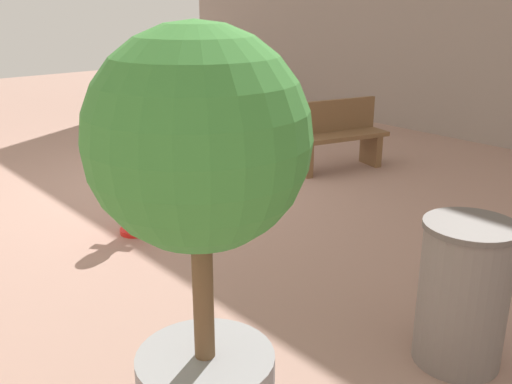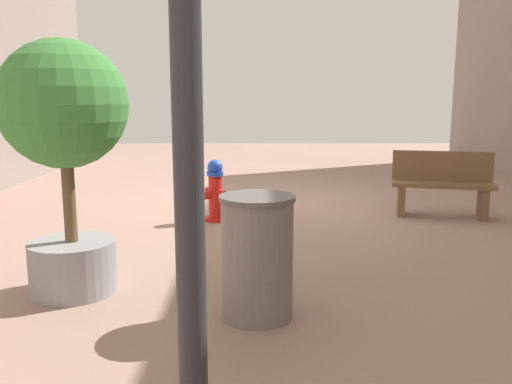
{
  "view_description": "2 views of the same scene",
  "coord_description": "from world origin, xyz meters",
  "px_view_note": "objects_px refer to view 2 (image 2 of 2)",
  "views": [
    {
      "loc": [
        3.65,
        6.26,
        2.31
      ],
      "look_at": [
        0.79,
        2.92,
        0.81
      ],
      "focal_mm": 40.4,
      "sensor_mm": 36.0,
      "label": 1
    },
    {
      "loc": [
        0.56,
        8.56,
        1.72
      ],
      "look_at": [
        0.48,
        3.28,
        0.77
      ],
      "focal_mm": 36.66,
      "sensor_mm": 36.0,
      "label": 2
    }
  ],
  "objects_px": {
    "bench_near": "(442,184)",
    "trash_bin": "(257,257)",
    "fire_hydrant": "(215,190)",
    "planter_tree": "(65,134)"
  },
  "relations": [
    {
      "from": "fire_hydrant",
      "to": "planter_tree",
      "type": "distance_m",
      "value": 3.13
    },
    {
      "from": "bench_near",
      "to": "planter_tree",
      "type": "height_order",
      "value": "planter_tree"
    },
    {
      "from": "trash_bin",
      "to": "fire_hydrant",
      "type": "bearing_deg",
      "value": -80.77
    },
    {
      "from": "bench_near",
      "to": "trash_bin",
      "type": "relative_size",
      "value": 1.52
    },
    {
      "from": "bench_near",
      "to": "trash_bin",
      "type": "bearing_deg",
      "value": 52.23
    },
    {
      "from": "fire_hydrant",
      "to": "bench_near",
      "type": "height_order",
      "value": "bench_near"
    },
    {
      "from": "fire_hydrant",
      "to": "planter_tree",
      "type": "relative_size",
      "value": 0.39
    },
    {
      "from": "bench_near",
      "to": "trash_bin",
      "type": "distance_m",
      "value": 4.54
    },
    {
      "from": "planter_tree",
      "to": "bench_near",
      "type": "bearing_deg",
      "value": -145.64
    },
    {
      "from": "fire_hydrant",
      "to": "bench_near",
      "type": "distance_m",
      "value": 3.33
    }
  ]
}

